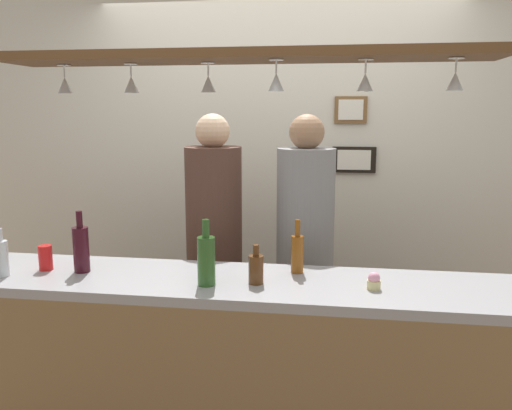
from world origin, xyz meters
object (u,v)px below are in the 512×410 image
(picture_frame_upper_small, at_px, (351,110))
(person_middle_grey_shirt, at_px, (305,231))
(bottle_champagne_green, at_px, (206,259))
(bottle_beer_brown_stubby, at_px, (256,268))
(bottle_wine_dark_red, at_px, (81,248))
(person_left_brown_shirt, at_px, (214,228))
(bottle_soda_clear, at_px, (1,257))
(cupcake, at_px, (374,281))
(bottle_beer_amber_tall, at_px, (297,252))
(drink_can, at_px, (46,258))
(picture_frame_lower_pair, at_px, (354,160))

(picture_frame_upper_small, bearing_deg, person_middle_grey_shirt, -111.54)
(bottle_champagne_green, bearing_deg, bottle_beer_brown_stubby, 13.58)
(bottle_beer_brown_stubby, xyz_separation_m, bottle_champagne_green, (-0.22, -0.05, 0.05))
(person_middle_grey_shirt, bearing_deg, bottle_wine_dark_red, -144.52)
(person_left_brown_shirt, distance_m, bottle_soda_clear, 1.19)
(bottle_champagne_green, bearing_deg, cupcake, 3.96)
(bottle_beer_amber_tall, relative_size, bottle_soda_clear, 1.13)
(drink_can, distance_m, picture_frame_lower_pair, 2.10)
(bottle_champagne_green, bearing_deg, drink_can, 172.89)
(bottle_beer_amber_tall, relative_size, bottle_champagne_green, 0.87)
(bottle_beer_brown_stubby, bearing_deg, drink_can, 177.17)
(bottle_wine_dark_red, xyz_separation_m, drink_can, (-0.19, 0.00, -0.06))
(picture_frame_upper_small, bearing_deg, bottle_beer_brown_stubby, -106.78)
(bottle_beer_brown_stubby, relative_size, picture_frame_upper_small, 0.82)
(person_left_brown_shirt, height_order, bottle_wine_dark_red, person_left_brown_shirt)
(person_middle_grey_shirt, bearing_deg, cupcake, -66.34)
(bottle_champagne_green, relative_size, cupcake, 3.85)
(bottle_soda_clear, relative_size, drink_can, 1.89)
(bottle_beer_amber_tall, bearing_deg, bottle_champagne_green, -147.73)
(bottle_beer_amber_tall, relative_size, picture_frame_lower_pair, 0.87)
(picture_frame_lower_pair, bearing_deg, person_left_brown_shirt, -141.98)
(person_left_brown_shirt, height_order, bottle_beer_brown_stubby, person_left_brown_shirt)
(bottle_beer_amber_tall, height_order, picture_frame_lower_pair, picture_frame_lower_pair)
(drink_can, xyz_separation_m, cupcake, (1.57, -0.05, -0.03))
(person_middle_grey_shirt, relative_size, cupcake, 22.21)
(bottle_beer_amber_tall, distance_m, cupcake, 0.40)
(bottle_wine_dark_red, distance_m, drink_can, 0.20)
(cupcake, bearing_deg, bottle_champagne_green, -176.04)
(bottle_beer_amber_tall, bearing_deg, person_left_brown_shirt, 132.68)
(bottle_beer_brown_stubby, distance_m, drink_can, 1.05)
(bottle_champagne_green, bearing_deg, person_left_brown_shirt, 100.84)
(drink_can, bearing_deg, cupcake, -1.94)
(bottle_beer_amber_tall, height_order, picture_frame_upper_small, picture_frame_upper_small)
(bottle_beer_amber_tall, bearing_deg, picture_frame_lower_pair, 76.67)
(person_left_brown_shirt, xyz_separation_m, cupcake, (0.90, -0.79, -0.03))
(bottle_wine_dark_red, height_order, bottle_champagne_green, same)
(bottle_beer_brown_stubby, bearing_deg, bottle_wine_dark_red, 176.75)
(bottle_beer_brown_stubby, xyz_separation_m, picture_frame_upper_small, (0.44, 1.45, 0.71))
(person_left_brown_shirt, height_order, person_middle_grey_shirt, person_left_brown_shirt)
(bottle_soda_clear, height_order, picture_frame_lower_pair, picture_frame_lower_pair)
(bottle_champagne_green, bearing_deg, picture_frame_lower_pair, 65.46)
(cupcake, distance_m, picture_frame_lower_pair, 1.51)
(bottle_wine_dark_red, xyz_separation_m, cupcake, (1.38, -0.05, -0.08))
(person_middle_grey_shirt, xyz_separation_m, bottle_beer_amber_tall, (-0.00, -0.60, 0.03))
(cupcake, xyz_separation_m, picture_frame_lower_pair, (-0.05, 1.45, 0.40))
(bottle_soda_clear, xyz_separation_m, bottle_beer_brown_stubby, (1.20, 0.07, -0.02))
(picture_frame_lower_pair, bearing_deg, person_middle_grey_shirt, -113.94)
(cupcake, bearing_deg, picture_frame_upper_small, 93.33)
(bottle_soda_clear, distance_m, picture_frame_lower_pair, 2.29)
(person_middle_grey_shirt, bearing_deg, bottle_beer_amber_tall, -90.39)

